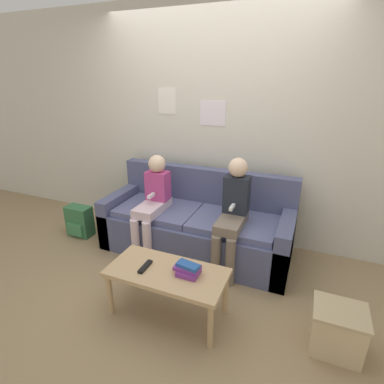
{
  "coord_description": "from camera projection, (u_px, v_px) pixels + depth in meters",
  "views": [
    {
      "loc": [
        1.08,
        -2.22,
        1.84
      ],
      "look_at": [
        0.0,
        0.37,
        0.74
      ],
      "focal_mm": 28.0,
      "sensor_mm": 36.0,
      "label": 1
    }
  ],
  "objects": [
    {
      "name": "couch",
      "position": [
        197.0,
        226.0,
        3.3
      ],
      "size": [
        2.03,
        0.79,
        0.87
      ],
      "color": "#4C5175",
      "rests_on": "ground_plane"
    },
    {
      "name": "storage_box",
      "position": [
        337.0,
        330.0,
        2.1
      ],
      "size": [
        0.36,
        0.31,
        0.35
      ],
      "color": "#CCB284",
      "rests_on": "ground_plane"
    },
    {
      "name": "tv_remote",
      "position": [
        145.0,
        267.0,
        2.37
      ],
      "size": [
        0.04,
        0.17,
        0.02
      ],
      "rotation": [
        0.0,
        0.0,
        0.02
      ],
      "color": "black",
      "rests_on": "coffee_table"
    },
    {
      "name": "coffee_table",
      "position": [
        167.0,
        276.0,
        2.36
      ],
      "size": [
        0.94,
        0.45,
        0.42
      ],
      "color": "tan",
      "rests_on": "ground_plane"
    },
    {
      "name": "ground_plane",
      "position": [
        178.0,
        274.0,
        2.97
      ],
      "size": [
        10.0,
        10.0,
        0.0
      ],
      "primitive_type": "plane",
      "color": "#937A56"
    },
    {
      "name": "person_right",
      "position": [
        233.0,
        210.0,
        2.86
      ],
      "size": [
        0.24,
        0.55,
        1.12
      ],
      "color": "#756656",
      "rests_on": "ground_plane"
    },
    {
      "name": "person_left",
      "position": [
        153.0,
        200.0,
        3.18
      ],
      "size": [
        0.24,
        0.55,
        1.06
      ],
      "color": "silver",
      "rests_on": "ground_plane"
    },
    {
      "name": "book_stack",
      "position": [
        188.0,
        269.0,
        2.28
      ],
      "size": [
        0.2,
        0.14,
        0.09
      ],
      "color": "#7A3389",
      "rests_on": "coffee_table"
    },
    {
      "name": "backpack",
      "position": [
        80.0,
        221.0,
        3.64
      ],
      "size": [
        0.31,
        0.2,
        0.37
      ],
      "color": "#336B42",
      "rests_on": "ground_plane"
    },
    {
      "name": "wall_back",
      "position": [
        213.0,
        127.0,
        3.35
      ],
      "size": [
        8.0,
        0.06,
        2.6
      ],
      "color": "beige",
      "rests_on": "ground_plane"
    }
  ]
}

